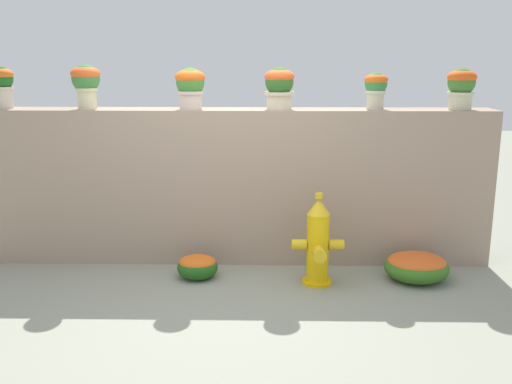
{
  "coord_description": "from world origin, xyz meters",
  "views": [
    {
      "loc": [
        0.36,
        -4.58,
        2.09
      ],
      "look_at": [
        0.25,
        1.01,
        0.77
      ],
      "focal_mm": 40.41,
      "sensor_mm": 36.0,
      "label": 1
    }
  ],
  "objects": [
    {
      "name": "potted_plant_4",
      "position": [
        1.44,
        1.24,
        1.79
      ],
      "size": [
        0.23,
        0.23,
        0.36
      ],
      "color": "#BFBB9C",
      "rests_on": "stone_wall"
    },
    {
      "name": "fire_hydrant",
      "position": [
        0.84,
        0.52,
        0.39
      ],
      "size": [
        0.48,
        0.4,
        0.87
      ],
      "color": "#ECB50B",
      "rests_on": "ground"
    },
    {
      "name": "flower_bush_left",
      "position": [
        -0.31,
        0.64,
        0.12
      ],
      "size": [
        0.39,
        0.35,
        0.24
      ],
      "color": "#215819",
      "rests_on": "ground"
    },
    {
      "name": "potted_plant_0",
      "position": [
        -2.29,
        1.19,
        1.83
      ],
      "size": [
        0.25,
        0.25,
        0.42
      ],
      "color": "beige",
      "rests_on": "stone_wall"
    },
    {
      "name": "ground_plane",
      "position": [
        0.0,
        0.0,
        0.0
      ],
      "size": [
        24.0,
        24.0,
        0.0
      ],
      "primitive_type": "plane",
      "color": "gray"
    },
    {
      "name": "potted_plant_5",
      "position": [
        2.26,
        1.19,
        1.81
      ],
      "size": [
        0.28,
        0.28,
        0.4
      ],
      "color": "beige",
      "rests_on": "stone_wall"
    },
    {
      "name": "potted_plant_2",
      "position": [
        -0.4,
        1.19,
        1.82
      ],
      "size": [
        0.3,
        0.3,
        0.4
      ],
      "color": "beige",
      "rests_on": "stone_wall"
    },
    {
      "name": "flower_bush_right",
      "position": [
        1.79,
        0.63,
        0.14
      ],
      "size": [
        0.61,
        0.55,
        0.27
      ],
      "color": "#366B20",
      "rests_on": "ground"
    },
    {
      "name": "potted_plant_1",
      "position": [
        -1.44,
        1.19,
        1.85
      ],
      "size": [
        0.29,
        0.29,
        0.43
      ],
      "color": "beige",
      "rests_on": "stone_wall"
    },
    {
      "name": "potted_plant_3",
      "position": [
        0.48,
        1.17,
        1.81
      ],
      "size": [
        0.29,
        0.29,
        0.41
      ],
      "color": "beige",
      "rests_on": "stone_wall"
    },
    {
      "name": "stone_wall",
      "position": [
        0.0,
        1.21,
        0.79
      ],
      "size": [
        5.24,
        0.42,
        1.58
      ],
      "primitive_type": "cube",
      "color": "gray",
      "rests_on": "ground"
    }
  ]
}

